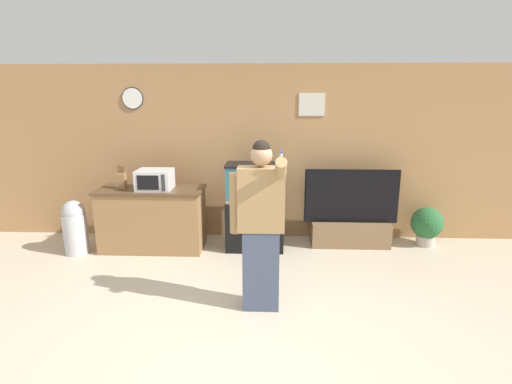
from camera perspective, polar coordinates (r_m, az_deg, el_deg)
ground_plane at (r=4.02m, az=-2.43°, el=-19.01°), size 18.00×18.00×0.00m
wall_back_paneled at (r=6.05m, az=-0.56°, el=5.55°), size 10.00×0.08×2.60m
counter_island at (r=5.89m, az=-14.55°, el=-3.71°), size 1.47×0.65×0.89m
microwave at (r=5.68m, az=-14.26°, el=1.73°), size 0.47×0.40×0.28m
knife_block at (r=5.86m, az=-18.65°, el=1.62°), size 0.11×0.11×0.33m
aquarium_on_stand at (r=5.67m, az=-0.14°, el=-2.10°), size 0.81×0.49×1.24m
tv_on_stand at (r=6.03m, az=13.31°, el=-4.40°), size 1.36×0.40×1.13m
person_standing at (r=3.99m, az=0.61°, el=-4.63°), size 0.55×0.42×1.76m
potted_plant at (r=6.36m, az=23.22°, el=-4.29°), size 0.46×0.46×0.57m
trash_bin at (r=6.10m, az=-24.46°, el=-4.50°), size 0.32×0.32×0.76m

